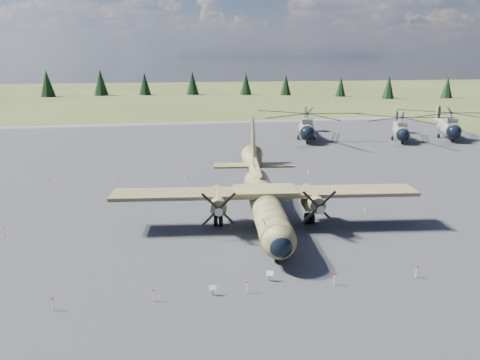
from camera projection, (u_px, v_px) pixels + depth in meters
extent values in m
plane|color=#525A28|center=(197.00, 224.00, 42.95)|extent=(500.00, 500.00, 0.00)
cube|color=slate|center=(188.00, 194.00, 52.45)|extent=(120.00, 120.00, 0.04)
cylinder|color=#404224|center=(266.00, 205.00, 41.45)|extent=(4.61, 16.98, 2.61)
sphere|color=#404224|center=(279.00, 242.00, 33.35)|extent=(2.85, 2.85, 2.56)
sphere|color=black|center=(280.00, 245.00, 32.86)|extent=(2.09, 2.09, 1.88)
cube|color=black|center=(276.00, 225.00, 34.61)|extent=(2.03, 1.71, 0.51)
cone|color=#404224|center=(254.00, 167.00, 51.82)|extent=(3.31, 6.67, 3.93)
cube|color=#A0A2A5|center=(264.00, 214.00, 42.62)|extent=(2.43, 5.77, 0.47)
cube|color=#343D1F|center=(265.00, 192.00, 41.62)|extent=(27.23, 6.40, 0.33)
cube|color=#404224|center=(265.00, 190.00, 41.57)|extent=(5.96, 4.01, 0.33)
cylinder|color=#404224|center=(218.00, 200.00, 41.23)|extent=(1.97, 4.98, 1.40)
cube|color=#404224|center=(218.00, 204.00, 42.10)|extent=(1.77, 3.32, 0.75)
cone|color=gray|center=(219.00, 211.00, 38.30)|extent=(0.80, 0.92, 0.71)
cylinder|color=black|center=(218.00, 220.00, 42.51)|extent=(0.94, 1.12, 1.03)
cylinder|color=#404224|center=(312.00, 198.00, 41.74)|extent=(1.97, 4.98, 1.40)
cube|color=#404224|center=(310.00, 202.00, 42.62)|extent=(1.77, 3.32, 0.75)
cone|color=gray|center=(320.00, 209.00, 38.82)|extent=(0.80, 0.92, 0.71)
cylinder|color=black|center=(309.00, 218.00, 43.02)|extent=(0.94, 1.12, 1.03)
cube|color=#404224|center=(257.00, 169.00, 48.26)|extent=(1.11, 7.02, 1.57)
cube|color=#343D1F|center=(254.00, 165.00, 52.26)|extent=(9.14, 3.11, 0.21)
cylinder|color=gray|center=(277.00, 248.00, 34.67)|extent=(0.15, 0.15, 0.84)
cylinder|color=black|center=(277.00, 256.00, 34.84)|extent=(0.43, 0.90, 0.87)
cylinder|color=gray|center=(307.00, 130.00, 85.09)|extent=(4.84, 8.28, 2.72)
sphere|color=black|center=(307.00, 134.00, 81.34)|extent=(3.11, 3.11, 2.50)
sphere|color=gray|center=(306.00, 127.00, 88.86)|extent=(3.11, 3.11, 2.50)
cube|color=gray|center=(307.00, 121.00, 84.23)|extent=(2.76, 3.86, 0.82)
cylinder|color=gray|center=(307.00, 116.00, 84.02)|extent=(0.49, 0.49, 1.09)
cylinder|color=gray|center=(305.00, 122.00, 92.69)|extent=(3.52, 9.17, 1.56)
cube|color=gray|center=(305.00, 113.00, 96.27)|extent=(0.66, 1.53, 2.61)
cylinder|color=black|center=(307.00, 113.00, 96.23)|extent=(0.87, 2.73, 2.83)
cylinder|color=black|center=(307.00, 142.00, 82.36)|extent=(0.50, 0.80, 0.74)
cylinder|color=black|center=(298.00, 137.00, 86.90)|extent=(0.56, 0.93, 0.87)
cylinder|color=gray|center=(298.00, 134.00, 86.76)|extent=(0.19, 0.19, 1.58)
cylinder|color=black|center=(314.00, 138.00, 86.60)|extent=(0.56, 0.93, 0.87)
cylinder|color=gray|center=(314.00, 134.00, 86.46)|extent=(0.19, 0.19, 1.58)
cylinder|color=gray|center=(401.00, 132.00, 84.64)|extent=(4.85, 7.23, 2.38)
sphere|color=black|center=(403.00, 135.00, 81.42)|extent=(2.86, 2.86, 2.19)
sphere|color=gray|center=(399.00, 129.00, 87.88)|extent=(2.86, 2.86, 2.19)
cube|color=gray|center=(402.00, 124.00, 83.90)|extent=(2.67, 3.43, 0.71)
cylinder|color=gray|center=(402.00, 120.00, 83.71)|extent=(0.45, 0.45, 0.95)
cylinder|color=gray|center=(397.00, 125.00, 91.16)|extent=(3.88, 7.79, 1.36)
cube|color=gray|center=(396.00, 116.00, 94.23)|extent=(0.71, 1.31, 2.28)
cylinder|color=black|center=(397.00, 116.00, 94.16)|extent=(1.01, 2.30, 2.47)
cylinder|color=black|center=(402.00, 142.00, 82.30)|extent=(0.50, 0.70, 0.65)
cylinder|color=black|center=(392.00, 138.00, 86.34)|extent=(0.56, 0.81, 0.76)
cylinder|color=gray|center=(392.00, 135.00, 86.21)|extent=(0.17, 0.17, 1.38)
cylinder|color=black|center=(407.00, 139.00, 85.81)|extent=(0.56, 0.81, 0.76)
cylinder|color=gray|center=(407.00, 136.00, 85.68)|extent=(0.17, 0.17, 1.38)
cylinder|color=gray|center=(449.00, 129.00, 86.72)|extent=(5.40, 8.17, 2.68)
sphere|color=black|center=(454.00, 132.00, 83.07)|extent=(3.22, 3.22, 2.47)
sphere|color=gray|center=(445.00, 126.00, 90.38)|extent=(3.22, 3.22, 2.47)
cube|color=gray|center=(451.00, 120.00, 85.87)|extent=(2.98, 3.87, 0.81)
cylinder|color=gray|center=(451.00, 115.00, 85.66)|extent=(0.50, 0.50, 1.07)
cylinder|color=gray|center=(441.00, 121.00, 94.09)|extent=(4.29, 8.83, 1.54)
cube|color=gray|center=(437.00, 112.00, 97.56)|extent=(0.79, 1.48, 2.58)
cylinder|color=black|center=(439.00, 112.00, 97.49)|extent=(1.11, 2.61, 2.79)
cylinder|color=black|center=(452.00, 140.00, 84.06)|extent=(0.55, 0.79, 0.73)
cylinder|color=black|center=(439.00, 136.00, 88.61)|extent=(0.62, 0.92, 0.86)
cylinder|color=gray|center=(439.00, 133.00, 88.47)|extent=(0.20, 0.20, 1.56)
cylinder|color=black|center=(455.00, 136.00, 88.05)|extent=(0.62, 0.92, 0.86)
cylinder|color=gray|center=(455.00, 133.00, 87.91)|extent=(0.20, 0.20, 1.56)
cube|color=gray|center=(213.00, 291.00, 30.13)|extent=(0.09, 0.09, 0.58)
cube|color=white|center=(213.00, 287.00, 30.01)|extent=(0.49, 0.26, 0.32)
cube|color=gray|center=(270.00, 277.00, 32.07)|extent=(0.11, 0.11, 0.60)
cube|color=white|center=(270.00, 273.00, 31.95)|extent=(0.52, 0.33, 0.34)
cylinder|color=white|center=(53.00, 305.00, 28.24)|extent=(0.07, 0.07, 0.80)
cylinder|color=#B51813|center=(52.00, 299.00, 28.14)|extent=(0.12, 0.12, 0.10)
cylinder|color=white|center=(154.00, 296.00, 29.30)|extent=(0.07, 0.07, 0.80)
cylinder|color=#B51813|center=(153.00, 290.00, 29.20)|extent=(0.12, 0.12, 0.10)
cylinder|color=white|center=(247.00, 287.00, 30.36)|extent=(0.07, 0.07, 0.80)
cylinder|color=#B51813|center=(247.00, 282.00, 30.26)|extent=(0.12, 0.12, 0.10)
cylinder|color=white|center=(335.00, 280.00, 31.42)|extent=(0.07, 0.07, 0.80)
cylinder|color=#B51813|center=(335.00, 274.00, 31.32)|extent=(0.12, 0.12, 0.10)
cylinder|color=white|center=(416.00, 272.00, 32.48)|extent=(0.07, 0.07, 0.80)
cylinder|color=#B51813|center=(417.00, 267.00, 32.38)|extent=(0.12, 0.12, 0.10)
cylinder|color=white|center=(49.00, 184.00, 55.22)|extent=(0.07, 0.07, 0.80)
cylinder|color=#B51813|center=(48.00, 180.00, 55.12)|extent=(0.12, 0.12, 0.10)
cylinder|color=white|center=(118.00, 180.00, 56.64)|extent=(0.07, 0.07, 0.80)
cylinder|color=#B51813|center=(118.00, 177.00, 56.54)|extent=(0.12, 0.12, 0.10)
cylinder|color=white|center=(185.00, 177.00, 58.05)|extent=(0.07, 0.07, 0.80)
cylinder|color=#B51813|center=(185.00, 174.00, 57.95)|extent=(0.12, 0.12, 0.10)
cylinder|color=white|center=(248.00, 175.00, 59.47)|extent=(0.07, 0.07, 0.80)
cylinder|color=#B51813|center=(248.00, 172.00, 59.37)|extent=(0.12, 0.12, 0.10)
cylinder|color=white|center=(308.00, 172.00, 60.88)|extent=(0.07, 0.07, 0.80)
cylinder|color=#B51813|center=(308.00, 169.00, 60.78)|extent=(0.12, 0.12, 0.10)
cylinder|color=white|center=(4.00, 232.00, 39.93)|extent=(0.07, 0.07, 0.80)
cylinder|color=#B51813|center=(3.00, 228.00, 39.82)|extent=(0.12, 0.12, 0.10)
cylinder|color=white|center=(365.00, 210.00, 45.76)|extent=(0.07, 0.07, 0.80)
cylinder|color=#B51813|center=(365.00, 206.00, 45.66)|extent=(0.12, 0.12, 0.10)
cone|color=black|center=(447.00, 87.00, 174.46)|extent=(4.37, 4.37, 7.80)
cone|color=black|center=(389.00, 87.00, 172.00)|extent=(4.58, 4.58, 8.18)
cone|color=black|center=(341.00, 86.00, 181.50)|extent=(4.25, 4.25, 7.58)
cone|color=black|center=(286.00, 85.00, 187.80)|extent=(4.64, 4.64, 8.28)
cone|color=black|center=(246.00, 84.00, 189.80)|extent=(4.93, 4.93, 8.80)
cone|color=black|center=(192.00, 83.00, 190.14)|extent=(5.22, 5.22, 9.33)
cone|color=black|center=(145.00, 84.00, 188.36)|extent=(4.98, 4.98, 8.90)
cone|color=black|center=(101.00, 82.00, 186.07)|extent=(5.72, 5.72, 10.22)
cone|color=black|center=(47.00, 83.00, 179.47)|extent=(5.69, 5.69, 10.16)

